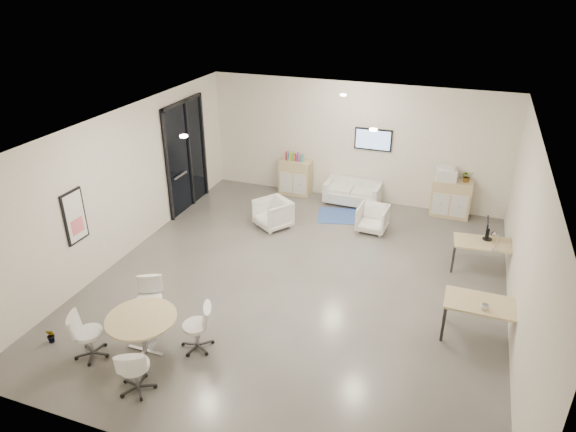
% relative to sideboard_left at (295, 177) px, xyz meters
% --- Properties ---
extents(room_shell, '(9.60, 10.60, 4.80)m').
position_rel_sideboard_left_xyz_m(room_shell, '(1.57, -4.25, 1.11)').
color(room_shell, '#4C4A46').
rests_on(room_shell, ground).
extents(glass_door, '(0.09, 1.90, 2.85)m').
position_rel_sideboard_left_xyz_m(glass_door, '(-2.39, -1.74, 1.01)').
color(glass_door, black).
rests_on(glass_door, room_shell).
extents(artwork, '(0.05, 0.54, 1.04)m').
position_rel_sideboard_left_xyz_m(artwork, '(-2.41, -5.85, 1.06)').
color(artwork, black).
rests_on(artwork, room_shell).
extents(wall_tv, '(0.98, 0.06, 0.58)m').
position_rel_sideboard_left_xyz_m(wall_tv, '(2.07, 0.21, 1.26)').
color(wall_tv, black).
rests_on(wall_tv, room_shell).
extents(ceiling_spots, '(3.14, 4.14, 0.03)m').
position_rel_sideboard_left_xyz_m(ceiling_spots, '(1.37, -3.41, 2.69)').
color(ceiling_spots, '#FFEAC6').
rests_on(ceiling_spots, room_shell).
extents(sideboard_left, '(0.87, 0.45, 0.98)m').
position_rel_sideboard_left_xyz_m(sideboard_left, '(0.00, 0.00, 0.00)').
color(sideboard_left, tan).
rests_on(sideboard_left, room_shell).
extents(sideboard_right, '(0.97, 0.47, 0.97)m').
position_rel_sideboard_left_xyz_m(sideboard_right, '(4.21, -0.01, -0.01)').
color(sideboard_right, tan).
rests_on(sideboard_right, room_shell).
extents(books, '(0.50, 0.14, 0.22)m').
position_rel_sideboard_left_xyz_m(books, '(-0.04, 0.00, 0.60)').
color(books, red).
rests_on(books, sideboard_left).
extents(printer, '(0.55, 0.49, 0.35)m').
position_rel_sideboard_left_xyz_m(printer, '(4.01, -0.00, 0.64)').
color(printer, white).
rests_on(printer, sideboard_right).
extents(loveseat, '(1.49, 0.77, 0.55)m').
position_rel_sideboard_left_xyz_m(loveseat, '(1.68, -0.12, -0.19)').
color(loveseat, beige).
rests_on(loveseat, room_shell).
extents(blue_rug, '(1.62, 1.27, 0.01)m').
position_rel_sideboard_left_xyz_m(blue_rug, '(1.72, -0.95, -0.48)').
color(blue_rug, '#2D498B').
rests_on(blue_rug, room_shell).
extents(armchair_left, '(1.03, 1.02, 0.78)m').
position_rel_sideboard_left_xyz_m(armchair_left, '(0.16, -2.15, -0.10)').
color(armchair_left, beige).
rests_on(armchair_left, room_shell).
extents(armchair_right, '(0.72, 0.68, 0.71)m').
position_rel_sideboard_left_xyz_m(armchair_right, '(2.51, -1.52, -0.13)').
color(armchair_right, beige).
rests_on(armchair_right, room_shell).
extents(desk_rear, '(1.37, 0.78, 0.68)m').
position_rel_sideboard_left_xyz_m(desk_rear, '(5.08, -2.55, 0.12)').
color(desk_rear, tan).
rests_on(desk_rear, room_shell).
extents(desk_front, '(1.39, 0.70, 0.72)m').
position_rel_sideboard_left_xyz_m(desk_front, '(5.11, -4.87, 0.16)').
color(desk_front, tan).
rests_on(desk_front, room_shell).
extents(monitor, '(0.20, 0.50, 0.44)m').
position_rel_sideboard_left_xyz_m(monitor, '(5.04, -2.40, 0.43)').
color(monitor, black).
rests_on(monitor, desk_rear).
extents(round_table, '(1.15, 1.15, 0.70)m').
position_rel_sideboard_left_xyz_m(round_table, '(-0.17, -7.15, 0.12)').
color(round_table, tan).
rests_on(round_table, room_shell).
extents(meeting_chairs, '(2.32, 2.32, 0.82)m').
position_rel_sideboard_left_xyz_m(meeting_chairs, '(-0.17, -7.15, -0.08)').
color(meeting_chairs, white).
rests_on(meeting_chairs, room_shell).
extents(plant_cabinet, '(0.35, 0.37, 0.24)m').
position_rel_sideboard_left_xyz_m(plant_cabinet, '(4.51, 0.02, 0.60)').
color(plant_cabinet, '#3F7F3F').
rests_on(plant_cabinet, sideboard_right).
extents(plant_floor, '(0.23, 0.32, 0.13)m').
position_rel_sideboard_left_xyz_m(plant_floor, '(-1.81, -7.50, -0.43)').
color(plant_floor, '#3F7F3F').
rests_on(plant_floor, room_shell).
extents(cup, '(0.15, 0.14, 0.13)m').
position_rel_sideboard_left_xyz_m(cup, '(5.06, -5.06, 0.30)').
color(cup, white).
rests_on(cup, desk_front).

